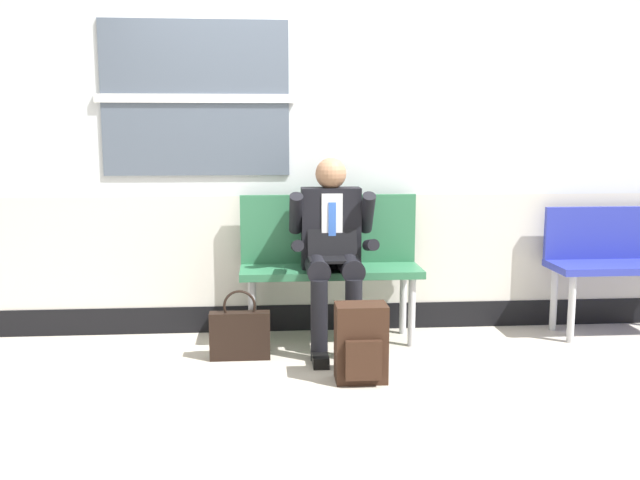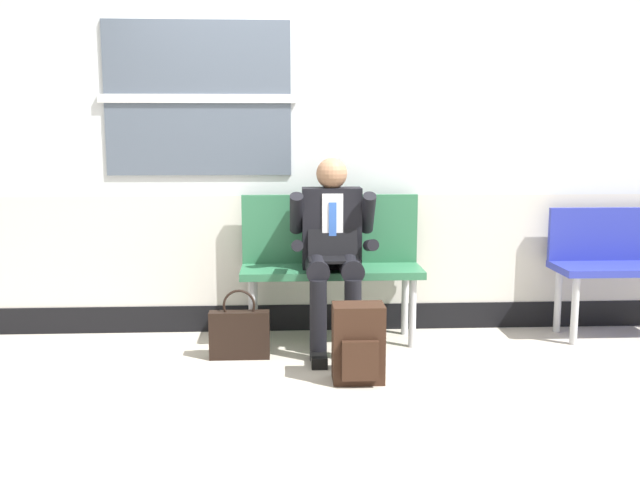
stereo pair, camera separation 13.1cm
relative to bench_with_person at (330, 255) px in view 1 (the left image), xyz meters
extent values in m
plane|color=#B2A899|center=(-0.18, -0.30, -0.60)|extent=(18.00, 18.00, 0.00)
cube|color=silver|center=(-0.18, 0.27, 1.47)|extent=(5.88, 0.12, 2.15)
cube|color=beige|center=(-0.18, 0.27, 0.00)|extent=(5.88, 0.12, 0.80)
cube|color=black|center=(-0.18, 0.27, -0.50)|extent=(5.88, 0.14, 0.19)
cube|color=#4C5666|center=(-0.92, 0.20, 1.08)|extent=(1.29, 0.02, 1.06)
cube|color=silver|center=(-0.92, 0.19, 1.08)|extent=(1.37, 0.03, 0.06)
cube|color=#2D6B47|center=(0.00, -0.08, -0.09)|extent=(1.24, 0.42, 0.05)
cube|color=#2D6B47|center=(0.00, 0.10, 0.17)|extent=(1.24, 0.04, 0.49)
cylinder|color=#B7B7BC|center=(-0.54, -0.23, -0.36)|extent=(0.05, 0.05, 0.48)
cylinder|color=#B7B7BC|center=(-0.54, 0.07, -0.36)|extent=(0.05, 0.05, 0.48)
cylinder|color=#B7B7BC|center=(0.54, -0.23, -0.36)|extent=(0.05, 0.05, 0.48)
cylinder|color=#B7B7BC|center=(0.54, 0.07, -0.36)|extent=(0.05, 0.05, 0.48)
cube|color=#28339E|center=(2.08, -0.08, -0.09)|extent=(1.01, 0.42, 0.05)
cube|color=#28339E|center=(2.08, 0.10, 0.12)|extent=(1.01, 0.04, 0.38)
cylinder|color=#B7B7BC|center=(1.66, -0.23, -0.36)|extent=(0.05, 0.05, 0.48)
cylinder|color=#B7B7BC|center=(1.66, 0.07, -0.36)|extent=(0.05, 0.05, 0.48)
cylinder|color=black|center=(-0.11, -0.29, -0.02)|extent=(0.15, 0.40, 0.15)
cylinder|color=black|center=(-0.11, -0.48, -0.33)|extent=(0.11, 0.11, 0.53)
cube|color=black|center=(-0.11, -0.54, -0.56)|extent=(0.10, 0.26, 0.07)
cylinder|color=black|center=(0.11, -0.29, -0.02)|extent=(0.15, 0.40, 0.15)
cylinder|color=black|center=(0.11, -0.48, -0.33)|extent=(0.11, 0.11, 0.53)
cube|color=black|center=(0.11, -0.54, -0.56)|extent=(0.10, 0.26, 0.07)
cube|color=black|center=(0.00, -0.08, 0.21)|extent=(0.40, 0.18, 0.55)
cube|color=silver|center=(0.00, -0.17, 0.26)|extent=(0.14, 0.01, 0.38)
cube|color=blue|center=(0.00, -0.18, 0.23)|extent=(0.05, 0.01, 0.33)
sphere|color=#9E7051|center=(0.00, -0.08, 0.57)|extent=(0.21, 0.21, 0.21)
cylinder|color=black|center=(-0.24, -0.15, 0.32)|extent=(0.09, 0.25, 0.30)
cylinder|color=black|center=(-0.24, -0.32, 0.12)|extent=(0.08, 0.27, 0.12)
cylinder|color=black|center=(0.24, -0.15, 0.32)|extent=(0.09, 0.25, 0.30)
cylinder|color=black|center=(0.24, -0.32, 0.12)|extent=(0.08, 0.27, 0.12)
cube|color=black|center=(0.00, -0.32, 0.03)|extent=(0.33, 0.22, 0.02)
cube|color=black|center=(0.00, -0.19, 0.14)|extent=(0.33, 0.08, 0.21)
cube|color=#331E14|center=(0.11, -0.86, -0.36)|extent=(0.30, 0.19, 0.46)
cube|color=#331E14|center=(0.11, -0.98, -0.43)|extent=(0.21, 0.04, 0.23)
cube|color=black|center=(-0.62, -0.41, -0.44)|extent=(0.39, 0.10, 0.31)
torus|color=black|center=(-0.62, -0.41, -0.25)|extent=(0.21, 0.02, 0.21)
camera|label=1|loc=(-0.45, -4.79, 0.87)|focal=39.38mm
camera|label=2|loc=(-0.32, -4.80, 0.87)|focal=39.38mm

